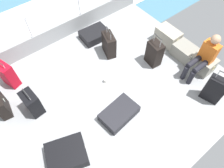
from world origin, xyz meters
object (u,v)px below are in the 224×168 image
Objects in this scene: passenger_seated at (204,56)px; suitcase_8 at (1,105)px; cargo_crate_1 at (185,52)px; cargo_crate_2 at (203,64)px; suitcase_0 at (8,75)px; suitcase_6 at (109,45)px; cargo_crate_0 at (168,36)px; suitcase_3 at (154,53)px; suitcase_5 at (95,34)px; paper_cup at (105,80)px; suitcase_7 at (214,90)px; suitcase_2 at (32,103)px; suitcase_4 at (119,113)px; suitcase_1 at (67,155)px.

suitcase_8 is (-1.82, -3.97, -0.32)m from passenger_seated.
cargo_crate_1 is 4.33m from suitcase_8.
suitcase_8 is at bearing -113.63° from cargo_crate_2.
suitcase_6 is at bearing 74.59° from suitcase_0.
cargo_crate_0 is at bearing 170.17° from passenger_seated.
passenger_seated is 1.09m from suitcase_3.
passenger_seated is 1.47× the size of suitcase_5.
paper_cup is at bearing 52.51° from suitcase_0.
cargo_crate_2 is at bearing 41.38° from suitcase_3.
suitcase_7 is at bearing -28.89° from passenger_seated.
suitcase_4 is (1.20, 1.29, -0.18)m from suitcase_2.
suitcase_0 is 2.16m from paper_cup.
cargo_crate_2 is 0.71× the size of suitcase_6.
suitcase_4 is 1.07× the size of suitcase_6.
suitcase_1 is 1.28m from suitcase_4.
cargo_crate_0 is at bearing 162.90° from suitcase_7.
suitcase_3 reaches higher than suitcase_1.
suitcase_7 is (0.63, -0.35, -0.23)m from passenger_seated.
suitcase_0 is 0.90× the size of suitcase_4.
suitcase_3 is 3.51m from suitcase_8.
suitcase_4 is (-0.26, -2.17, -0.47)m from passenger_seated.
cargo_crate_1 is 0.73× the size of suitcase_3.
cargo_crate_2 is 4.47m from suitcase_0.
suitcase_4 is at bearing -31.18° from suitcase_6.
passenger_seated is at bearing 25.82° from suitcase_5.
suitcase_0 reaches higher than suitcase_4.
cargo_crate_2 is at bearing 83.73° from suitcase_4.
cargo_crate_2 is 2.84m from suitcase_5.
cargo_crate_0 is 1.06× the size of cargo_crate_1.
suitcase_3 is (-0.68, 2.85, 0.17)m from suitcase_1.
suitcase_2 is 3.75m from suitcase_7.
suitcase_7 is at bearing 55.94° from suitcase_8.
cargo_crate_0 is 1.22m from passenger_seated.
cargo_crate_0 is at bearing 80.88° from suitcase_8.
suitcase_2 is at bearing -65.75° from suitcase_5.
suitcase_5 is (-1.96, -1.36, -0.06)m from cargo_crate_1.
suitcase_8 reaches higher than suitcase_1.
cargo_crate_1 is 2.34m from suitcase_4.
suitcase_7 is (1.51, 0.24, 0.03)m from suitcase_3.
cargo_crate_0 is 1.87m from suitcase_7.
suitcase_8 reaches higher than cargo_crate_1.
passenger_seated is at bearing 58.95° from paper_cup.
cargo_crate_1 is 4.19m from suitcase_0.
suitcase_6 reaches higher than cargo_crate_0.
suitcase_2 reaches higher than cargo_crate_2.
suitcase_7 is at bearing 9.09° from suitcase_3.
suitcase_8 is (-0.03, -2.73, -0.04)m from suitcase_6.
paper_cup is at bearing 71.76° from suitcase_8.
paper_cup is at bearing -89.32° from cargo_crate_0.
suitcase_2 is 1.77m from suitcase_4.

